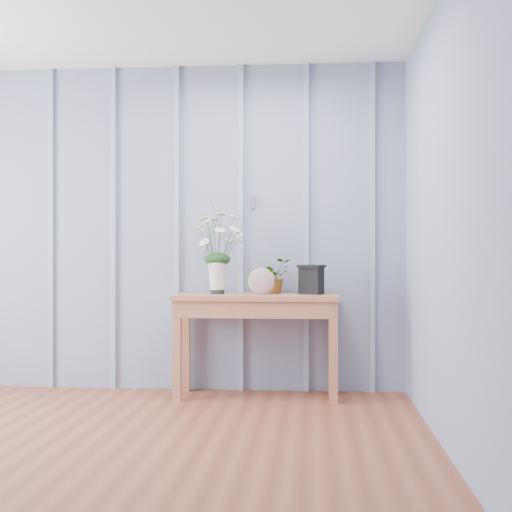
# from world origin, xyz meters

# --- Properties ---
(ground) EXTENTS (4.50, 4.50, 0.00)m
(ground) POSITION_xyz_m (0.00, 0.00, 0.00)
(ground) COLOR brown
(ground) RESTS_ON ground
(room_shell) EXTENTS (4.00, 4.50, 2.50)m
(room_shell) POSITION_xyz_m (0.00, 0.92, 1.99)
(room_shell) COLOR #818CA8
(room_shell) RESTS_ON ground
(sideboard) EXTENTS (1.20, 0.45, 0.75)m
(sideboard) POSITION_xyz_m (0.89, 1.99, 0.64)
(sideboard) COLOR #A66346
(sideboard) RESTS_ON ground
(daisy_vase) EXTENTS (0.47, 0.36, 0.66)m
(daisy_vase) POSITION_xyz_m (0.60, 2.00, 1.16)
(daisy_vase) COLOR black
(daisy_vase) RESTS_ON sideboard
(spider_plant) EXTENTS (0.31, 0.30, 0.26)m
(spider_plant) POSITION_xyz_m (1.01, 2.13, 0.88)
(spider_plant) COLOR #143715
(spider_plant) RESTS_ON sideboard
(felt_disc_vessel) EXTENTS (0.20, 0.07, 0.19)m
(felt_disc_vessel) POSITION_xyz_m (0.93, 1.94, 0.85)
(felt_disc_vessel) COLOR #7C4456
(felt_disc_vessel) RESTS_ON sideboard
(carved_box) EXTENTS (0.22, 0.20, 0.22)m
(carved_box) POSITION_xyz_m (1.29, 2.02, 0.86)
(carved_box) COLOR black
(carved_box) RESTS_ON sideboard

